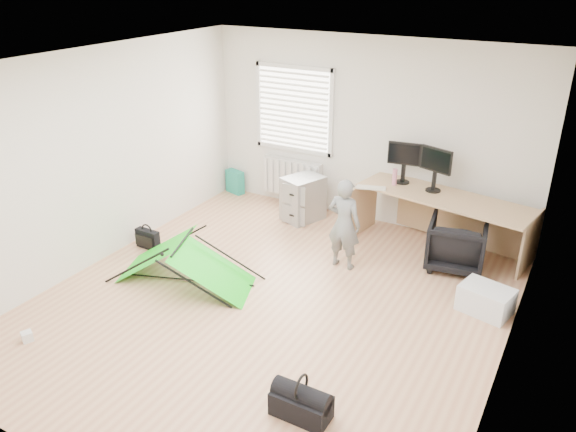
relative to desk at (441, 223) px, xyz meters
The scene contains 18 objects.
ground 2.65m from the desk, 119.80° to the right, with size 5.50×5.50×0.00m, color tan.
back_wall 1.69m from the desk, 160.06° to the left, with size 5.00×0.02×2.70m, color silver.
window 2.79m from the desk, behind, with size 1.20×0.06×1.20m, color silver.
radiator 2.54m from the desk, behind, with size 1.00×0.12×0.60m, color silver.
desk is the anchor object (origin of this frame).
filing_cabinet 2.08m from the desk, behind, with size 0.43×0.58×0.68m, color gray.
monitor_left 0.91m from the desk, 162.07° to the left, with size 0.45×0.10×0.43m, color black.
monitor_right 0.65m from the desk, 148.63° to the left, with size 0.46×0.10×0.44m, color black.
keyboard 1.05m from the desk, 167.68° to the right, with size 0.40×0.14×0.02m, color beige.
thermos 0.88m from the desk, behind, with size 0.06×0.06×0.23m, color #C8708C.
office_chair 0.50m from the desk, 50.99° to the right, with size 0.70×0.72×0.65m, color black.
person 1.45m from the desk, 131.68° to the right, with size 0.44×0.29×1.20m, color slate.
kite 3.43m from the desk, 136.50° to the right, with size 1.73×0.76×0.54m, color #15D915, non-canonical shape.
storage_crate 1.53m from the desk, 54.82° to the right, with size 0.55×0.39×0.31m, color white.
tote_bag 3.61m from the desk, behind, with size 0.33×0.14×0.39m, color teal.
laptop_bag 3.98m from the desk, 151.13° to the right, with size 0.36×0.11×0.27m, color black.
white_box 5.19m from the desk, 127.43° to the right, with size 0.10×0.10×0.10m, color silver.
duffel_bag 3.67m from the desk, 92.75° to the right, with size 0.51×0.26×0.22m, color black.
Camera 1 is at (2.85, -4.67, 3.60)m, focal length 35.00 mm.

